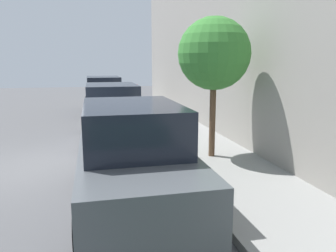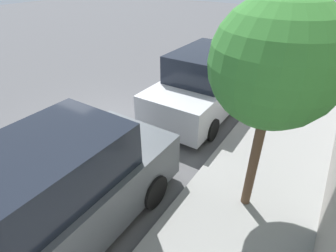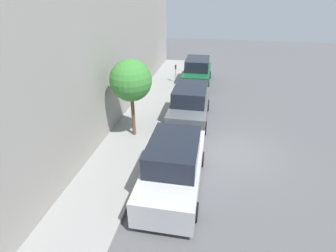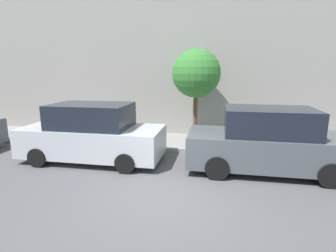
% 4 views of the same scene
% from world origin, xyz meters
% --- Properties ---
extents(ground_plane, '(60.00, 60.00, 0.00)m').
position_xyz_m(ground_plane, '(0.00, 0.00, 0.00)').
color(ground_plane, '#515154').
extents(sidewalk, '(2.49, 32.00, 0.15)m').
position_xyz_m(sidewalk, '(4.74, 0.00, 0.07)').
color(sidewalk, gray).
rests_on(sidewalk, ground_plane).
extents(parked_suv_second, '(2.08, 4.81, 1.98)m').
position_xyz_m(parked_suv_second, '(2.19, -2.86, 0.93)').
color(parked_suv_second, '#4C5156').
rests_on(parked_suv_second, ground_plane).
extents(parked_suv_third, '(2.08, 4.80, 1.98)m').
position_xyz_m(parked_suv_third, '(2.15, 2.86, 0.93)').
color(parked_suv_third, '#B7BABF').
rests_on(parked_suv_third, ground_plane).
extents(street_tree, '(1.93, 1.93, 3.77)m').
position_xyz_m(street_tree, '(4.69, -0.45, 2.94)').
color(street_tree, brown).
rests_on(street_tree, sidewalk).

